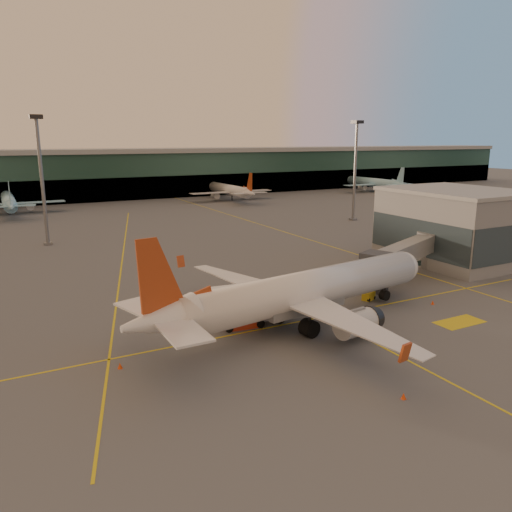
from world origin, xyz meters
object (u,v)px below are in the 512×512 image
catering_truck (239,304)px  pushback_tug (369,280)px  main_airplane (300,293)px  gpu_cart (369,296)px

catering_truck → pushback_tug: size_ratio=1.97×
main_airplane → gpu_cart: size_ratio=19.29×
catering_truck → gpu_cart: 19.77m
gpu_cart → main_airplane: bearing=175.5°
main_airplane → catering_truck: 7.03m
pushback_tug → catering_truck: bearing=-148.1°
main_airplane → pushback_tug: bearing=19.1°
main_airplane → pushback_tug: size_ratio=12.84×
main_airplane → catering_truck: size_ratio=6.53×
main_airplane → catering_truck: main_airplane is taller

